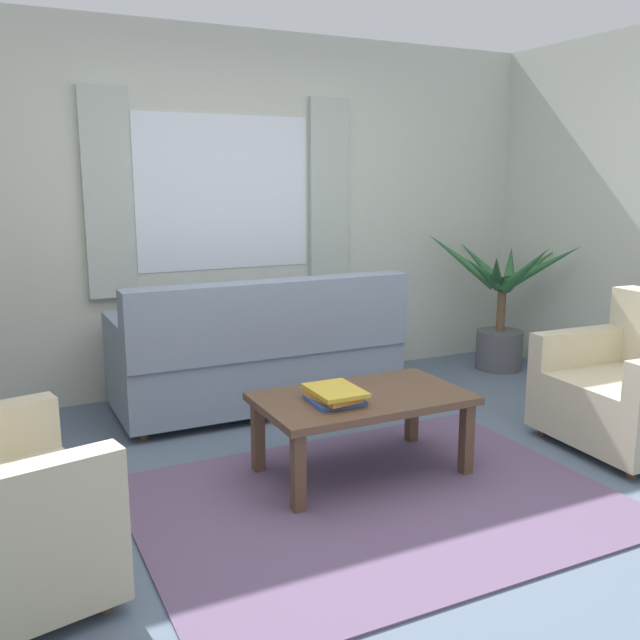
# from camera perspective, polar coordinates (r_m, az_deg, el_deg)

# --- Properties ---
(ground_plane) EXTENTS (6.24, 6.24, 0.00)m
(ground_plane) POSITION_cam_1_polar(r_m,az_deg,el_deg) (3.53, 4.64, -14.68)
(ground_plane) COLOR slate
(wall_back) EXTENTS (5.32, 0.12, 2.60)m
(wall_back) POSITION_cam_1_polar(r_m,az_deg,el_deg) (5.24, -8.00, 8.64)
(wall_back) COLOR beige
(wall_back) RESTS_ON ground_plane
(window_with_curtains) EXTENTS (1.98, 0.07, 1.40)m
(window_with_curtains) POSITION_cam_1_polar(r_m,az_deg,el_deg) (5.15, -7.75, 10.26)
(window_with_curtains) COLOR white
(area_rug) EXTENTS (2.28, 1.71, 0.01)m
(area_rug) POSITION_cam_1_polar(r_m,az_deg,el_deg) (3.53, 4.64, -14.59)
(area_rug) COLOR #604C6B
(area_rug) RESTS_ON ground_plane
(couch) EXTENTS (1.90, 0.82, 0.92)m
(couch) POSITION_cam_1_polar(r_m,az_deg,el_deg) (4.75, -4.95, -2.99)
(couch) COLOR gray
(couch) RESTS_ON ground_plane
(armchair_right) EXTENTS (0.86, 0.87, 0.88)m
(armchair_right) POSITION_cam_1_polar(r_m,az_deg,el_deg) (4.49, 24.59, -5.05)
(armchair_right) COLOR #BCB293
(armchair_right) RESTS_ON ground_plane
(coffee_table) EXTENTS (1.10, 0.64, 0.44)m
(coffee_table) POSITION_cam_1_polar(r_m,az_deg,el_deg) (3.70, 3.48, -6.98)
(coffee_table) COLOR brown
(coffee_table) RESTS_ON ground_plane
(book_stack_on_table) EXTENTS (0.26, 0.32, 0.07)m
(book_stack_on_table) POSITION_cam_1_polar(r_m,az_deg,el_deg) (3.55, 1.20, -6.19)
(book_stack_on_table) COLOR #335199
(book_stack_on_table) RESTS_ON coffee_table
(potted_plant) EXTENTS (0.98, 1.14, 1.15)m
(potted_plant) POSITION_cam_1_polar(r_m,az_deg,el_deg) (5.88, 14.62, 0.94)
(potted_plant) COLOR #56565B
(potted_plant) RESTS_ON ground_plane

